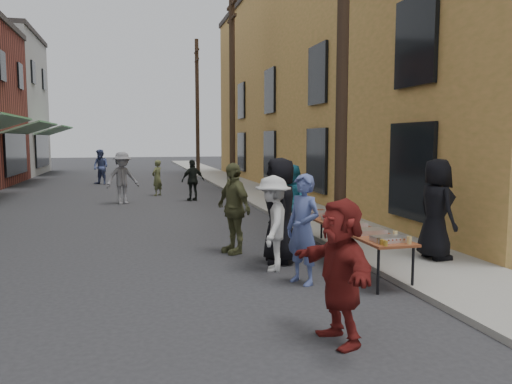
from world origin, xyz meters
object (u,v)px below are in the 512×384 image
guest_front_a (280,210)px  server (436,209)px  utility_pole_near (343,37)px  serving_table (344,226)px  catering_tray_sausage (389,239)px  utility_pole_far (197,107)px  guest_front_c (291,203)px  utility_pole_mid (232,90)px

guest_front_a → server: (2.78, -0.81, 0.04)m
utility_pole_near → serving_table: bearing=-110.8°
catering_tray_sausage → server: size_ratio=0.27×
utility_pole_far → guest_front_a: size_ratio=4.54×
guest_front_c → utility_pole_mid: bearing=-171.4°
utility_pole_near → guest_front_c: (-0.90, 0.70, -3.63)m
utility_pole_near → serving_table: utility_pole_near is taller
utility_pole_mid → utility_pole_far: 12.00m
utility_pole_near → guest_front_c: utility_pole_near is taller
utility_pole_near → catering_tray_sausage: size_ratio=18.00×
serving_table → catering_tray_sausage: bearing=-90.0°
utility_pole_mid → guest_front_c: (-0.90, -11.30, -3.63)m
catering_tray_sausage → server: bearing=36.5°
utility_pole_far → guest_front_a: bearing=-94.0°
guest_front_a → guest_front_c: guest_front_a is taller
utility_pole_far → server: utility_pole_far is taller
utility_pole_far → guest_front_c: size_ratio=5.18×
utility_pole_mid → utility_pole_near: bearing=-90.0°
utility_pole_near → utility_pole_mid: same height
utility_pole_near → utility_pole_mid: size_ratio=1.00×
utility_pole_far → utility_pole_mid: bearing=-90.0°
utility_pole_mid → catering_tray_sausage: 15.76m
utility_pole_near → guest_front_a: size_ratio=4.54×
guest_front_a → catering_tray_sausage: bearing=39.2°
catering_tray_sausage → server: (1.64, 1.21, 0.25)m
utility_pole_far → utility_pole_near: bearing=-90.0°
guest_front_c → utility_pole_far: bearing=-169.1°
utility_pole_far → serving_table: (-0.63, -25.66, -3.79)m
utility_pole_far → guest_front_c: utility_pole_far is taller
catering_tray_sausage → utility_pole_near: bearing=79.2°
utility_pole_mid → serving_table: utility_pole_mid is taller
guest_front_c → server: (1.91, -2.79, 0.17)m
utility_pole_near → serving_table: 4.18m
utility_pole_near → utility_pole_far: (0.00, 24.00, 0.00)m
utility_pole_near → catering_tray_sausage: utility_pole_near is taller
utility_pole_far → catering_tray_sausage: size_ratio=18.00×
utility_pole_mid → server: bearing=-85.9°
guest_front_c → guest_front_a: bearing=-10.6°
serving_table → server: (1.64, -0.44, 0.32)m
catering_tray_sausage → guest_front_a: guest_front_a is taller
utility_pole_far → guest_front_a: utility_pole_far is taller
serving_table → guest_front_c: guest_front_c is taller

